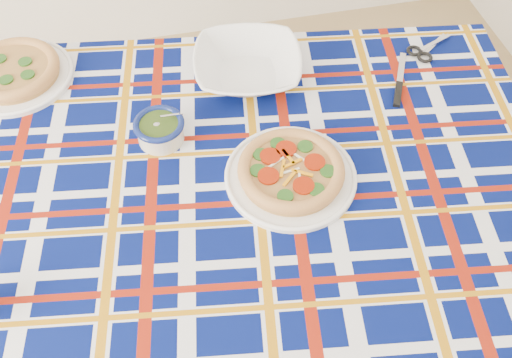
{
  "coord_description": "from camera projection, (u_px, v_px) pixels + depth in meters",
  "views": [
    {
      "loc": [
        0.35,
        -0.31,
        1.77
      ],
      "look_at": [
        0.52,
        0.46,
        0.75
      ],
      "focal_mm": 40.0,
      "sensor_mm": 36.0,
      "label": 1
    }
  ],
  "objects": [
    {
      "name": "main_focaccia_plate",
      "position": [
        291.0,
        170.0,
        1.3
      ],
      "size": [
        0.33,
        0.33,
        0.06
      ],
      "primitive_type": null,
      "rotation": [
        0.0,
        0.0,
        -0.04
      ],
      "color": "#AC783D",
      "rests_on": "tablecloth"
    },
    {
      "name": "tablecloth",
      "position": [
        223.0,
        182.0,
        1.38
      ],
      "size": [
        1.71,
        1.22,
        0.1
      ],
      "primitive_type": null,
      "rotation": [
        0.0,
        0.0,
        -0.15
      ],
      "color": "#040E4C",
      "rests_on": "dining_table"
    },
    {
      "name": "serving_bowl",
      "position": [
        248.0,
        66.0,
        1.51
      ],
      "size": [
        0.33,
        0.33,
        0.07
      ],
      "primitive_type": "imported",
      "rotation": [
        0.0,
        0.0,
        -0.17
      ],
      "color": "white",
      "rests_on": "tablecloth"
    },
    {
      "name": "dining_table",
      "position": [
        223.0,
        188.0,
        1.4
      ],
      "size": [
        1.68,
        1.19,
        0.73
      ],
      "rotation": [
        0.0,
        0.0,
        -0.15
      ],
      "color": "brown",
      "rests_on": "floor"
    },
    {
      "name": "kitchen_scissors",
      "position": [
        435.0,
        43.0,
        1.61
      ],
      "size": [
        0.2,
        0.16,
        0.01
      ],
      "primitive_type": null,
      "rotation": [
        0.0,
        0.0,
        0.52
      ],
      "color": "silver",
      "rests_on": "tablecloth"
    },
    {
      "name": "second_focaccia_plate",
      "position": [
        13.0,
        70.0,
        1.51
      ],
      "size": [
        0.38,
        0.38,
        0.06
      ],
      "primitive_type": null,
      "rotation": [
        0.0,
        0.0,
        -0.23
      ],
      "color": "#AC783D",
      "rests_on": "tablecloth"
    },
    {
      "name": "pesto_bowl",
      "position": [
        160.0,
        129.0,
        1.37
      ],
      "size": [
        0.15,
        0.15,
        0.07
      ],
      "primitive_type": null,
      "rotation": [
        0.0,
        0.0,
        -0.31
      ],
      "color": "#20340E",
      "rests_on": "tablecloth"
    },
    {
      "name": "table_knife",
      "position": [
        401.0,
        69.0,
        1.55
      ],
      "size": [
        0.12,
        0.21,
        0.01
      ],
      "primitive_type": null,
      "rotation": [
        0.0,
        0.0,
        1.11
      ],
      "color": "silver",
      "rests_on": "tablecloth"
    }
  ]
}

